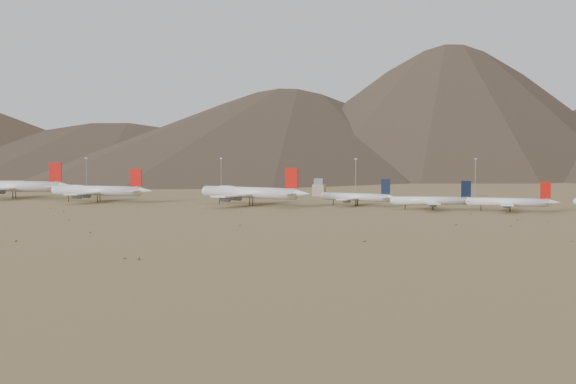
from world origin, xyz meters
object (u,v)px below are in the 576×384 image
(narrowbody_b, at_px, (434,201))
(control_tower, at_px, (319,188))
(widebody_west, at_px, (13,186))
(widebody_centre, at_px, (97,191))
(narrowbody_a, at_px, (357,197))
(widebody_east, at_px, (250,192))

(narrowbody_b, bearing_deg, control_tower, 117.77)
(widebody_west, relative_size, widebody_centre, 1.16)
(narrowbody_a, height_order, control_tower, narrowbody_a)
(control_tower, bearing_deg, widebody_centre, -140.78)
(widebody_centre, height_order, widebody_east, widebody_east)
(control_tower, bearing_deg, widebody_west, -156.41)
(widebody_west, distance_m, narrowbody_a, 223.09)
(widebody_west, height_order, narrowbody_a, widebody_west)
(widebody_east, xyz_separation_m, narrowbody_b, (100.75, -3.47, -2.45))
(widebody_east, bearing_deg, narrowbody_b, 14.19)
(widebody_west, height_order, control_tower, widebody_west)
(widebody_west, bearing_deg, widebody_centre, -16.10)
(narrowbody_a, relative_size, control_tower, 3.82)
(widebody_centre, relative_size, control_tower, 5.64)
(narrowbody_a, xyz_separation_m, narrowbody_b, (42.76, -17.12, -0.09))
(widebody_west, distance_m, widebody_east, 165.79)
(widebody_centre, distance_m, widebody_east, 96.56)
(narrowbody_a, distance_m, narrowbody_b, 46.06)
(widebody_centre, bearing_deg, widebody_east, -0.37)
(widebody_west, height_order, narrowbody_b, widebody_west)
(widebody_west, xyz_separation_m, narrowbody_b, (265.83, -18.84, -3.10))
(widebody_east, bearing_deg, widebody_centre, -165.10)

